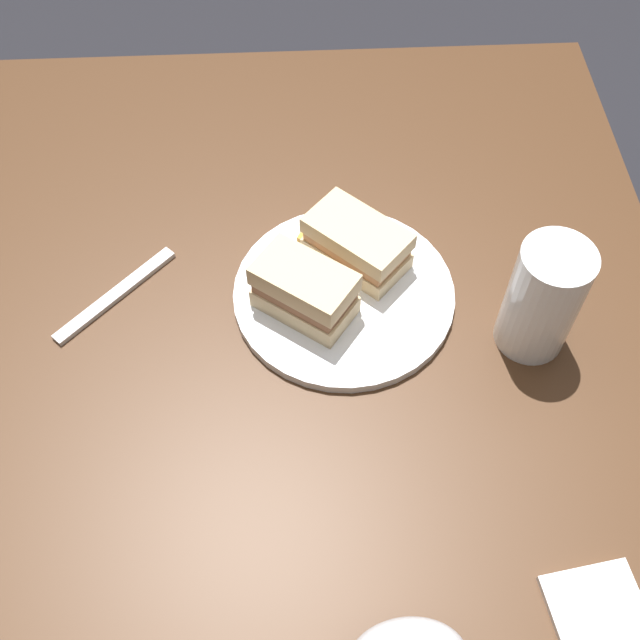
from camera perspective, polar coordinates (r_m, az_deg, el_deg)
The scene contains 11 objects.
ground_plane at distance 1.53m, azimuth -0.99°, elevation -17.54°, with size 6.00×6.00×0.00m, color black.
dining_table at distance 1.19m, azimuth -1.24°, elevation -12.63°, with size 1.17×0.92×0.71m, color #422816.
plate at distance 0.93m, azimuth 1.55°, elevation 1.93°, with size 0.27×0.27×0.01m, color white.
sandwich_half_left at distance 0.93m, azimuth 2.53°, elevation 5.72°, with size 0.13×0.14×0.06m.
sandwich_half_right at distance 0.88m, azimuth -1.40°, elevation 2.19°, with size 0.12×0.13×0.07m.
potato_wedge_front at distance 0.92m, azimuth -0.63°, elevation 2.54°, with size 0.05×0.02×0.01m, color #B77F33.
potato_wedge_middle at distance 0.97m, azimuth -0.85°, elevation 6.35°, with size 0.04×0.02×0.02m, color gold.
potato_wedge_back at distance 0.91m, azimuth -2.57°, elevation 2.15°, with size 0.05×0.02×0.02m, color #AD702D.
pint_glass at distance 0.88m, azimuth 15.86°, elevation 1.11°, with size 0.08×0.08×0.15m.
napkin at distance 0.81m, azimuth 20.08°, elevation -20.61°, with size 0.11×0.09×0.01m, color white.
fork at distance 0.96m, azimuth -15.16°, elevation 1.82°, with size 0.18×0.02×0.01m, color silver.
Camera 1 is at (0.44, 0.00, 1.46)m, focal length 43.04 mm.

